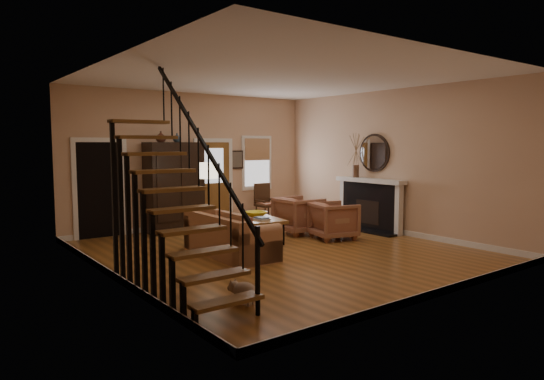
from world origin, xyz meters
TOP-DOWN VIEW (x-y plane):
  - room at (-0.41, 1.76)m, footprint 7.00×7.33m
  - staircase at (-2.78, -1.30)m, footprint 0.94×2.80m
  - fireplace at (3.13, 0.50)m, footprint 0.33×1.95m
  - armoire at (-0.70, 3.15)m, footprint 1.30×0.60m
  - vase_a at (-1.05, 3.05)m, footprint 0.24×0.24m
  - vase_b at (-0.65, 3.05)m, footprint 0.20×0.20m
  - sofa at (-0.93, 0.33)m, footprint 0.94×2.09m
  - coffee_table at (0.20, 1.04)m, footprint 0.98×1.43m
  - bowl at (0.25, 1.19)m, footprint 0.45×0.45m
  - books at (0.08, 0.74)m, footprint 0.24×0.33m
  - armchair_left at (1.68, 0.27)m, footprint 1.07×1.05m
  - armchair_right at (1.49, 1.22)m, footprint 0.96×0.94m
  - floor_lamp at (-0.76, 1.42)m, footprint 0.41×0.41m
  - side_chair at (1.85, 2.95)m, footprint 0.54×0.54m
  - dog at (-2.27, -2.17)m, footprint 0.35×0.46m

SIDE VIEW (x-z plane):
  - dog at x=-2.27m, z-range 0.00..0.30m
  - coffee_table at x=0.20m, z-range 0.00..0.51m
  - sofa at x=-0.93m, z-range 0.00..0.77m
  - armchair_left at x=1.68m, z-range 0.00..0.81m
  - armchair_right at x=1.49m, z-range 0.00..0.85m
  - side_chair at x=1.85m, z-range 0.00..1.02m
  - books at x=0.08m, z-range 0.51..0.57m
  - bowl at x=0.25m, z-range 0.51..0.62m
  - fireplace at x=3.13m, z-range -0.41..1.89m
  - floor_lamp at x=-0.76m, z-range 0.00..1.68m
  - armoire at x=-0.70m, z-range 0.00..2.10m
  - room at x=-0.41m, z-range -0.14..3.16m
  - staircase at x=-2.78m, z-range 0.00..3.20m
  - vase_b at x=-0.65m, z-range 2.10..2.31m
  - vase_a at x=-1.05m, z-range 2.10..2.35m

